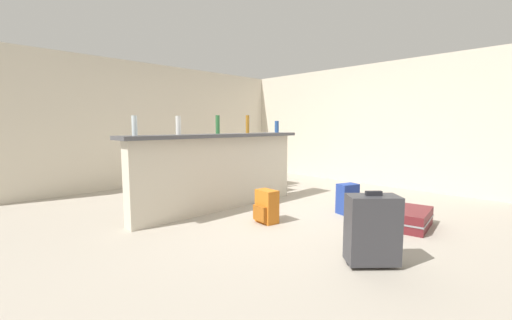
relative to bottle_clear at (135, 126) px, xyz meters
name	(u,v)px	position (x,y,z in m)	size (l,w,h in m)	color
ground_plane	(264,209)	(1.78, -0.41, -1.26)	(13.00, 13.00, 0.05)	#ADA393
wall_back	(162,125)	(1.78, 2.64, 0.02)	(6.60, 0.10, 2.50)	beige
wall_right	(350,125)	(4.83, -0.11, 0.02)	(0.10, 6.00, 2.50)	beige
partition_half_wall	(220,174)	(1.25, -0.04, -0.70)	(2.80, 0.20, 1.06)	beige
bar_countertop	(220,136)	(1.25, -0.04, -0.14)	(2.96, 0.40, 0.05)	#4C4C51
bottle_clear	(135,126)	(0.00, 0.00, 0.00)	(0.06, 0.06, 0.24)	silver
bottle_white	(178,125)	(0.59, 0.00, 0.00)	(0.07, 0.07, 0.25)	silver
bottle_green	(218,125)	(1.28, 0.05, 0.02)	(0.06, 0.06, 0.27)	#2D6B38
bottle_amber	(247,124)	(1.88, 0.05, 0.02)	(0.06, 0.06, 0.28)	#9E661E
bottle_blue	(277,127)	(2.51, -0.01, -0.02)	(0.07, 0.07, 0.20)	#284C89
dining_table	(246,155)	(2.71, 1.00, -0.59)	(1.10, 0.80, 0.74)	#4C331E
dining_chair_near_partition	(264,164)	(2.65, 0.44, -0.72)	(0.41, 0.41, 0.93)	#4C331E
suitcase_flat_maroon	(407,218)	(2.36, -2.30, -1.12)	(0.87, 0.59, 0.22)	maroon
backpack_blue	(348,199)	(2.37, -1.49, -1.03)	(0.32, 0.30, 0.42)	#233D93
suitcase_upright_charcoal	(372,229)	(0.99, -2.51, -0.90)	(0.49, 0.48, 0.67)	#38383D
backpack_orange	(266,207)	(1.25, -0.98, -1.03)	(0.28, 0.30, 0.42)	orange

